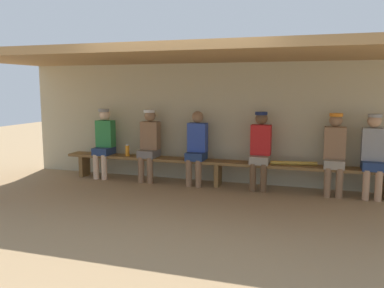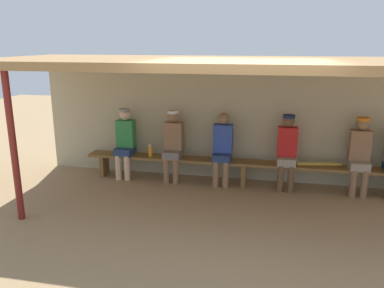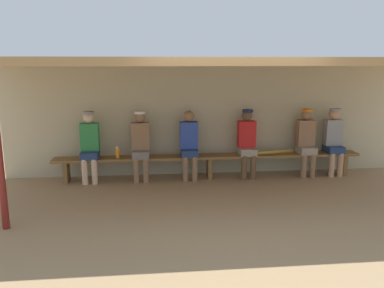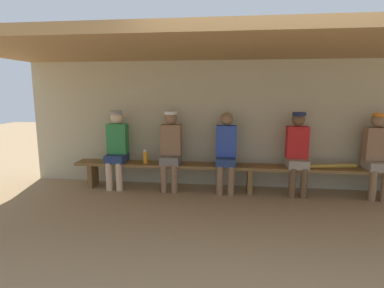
# 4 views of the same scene
# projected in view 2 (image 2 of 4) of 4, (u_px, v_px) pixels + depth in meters

# --- Properties ---
(ground_plane) EXTENTS (24.00, 24.00, 0.00)m
(ground_plane) POSITION_uv_depth(u_px,v_px,m) (235.00, 222.00, 5.72)
(ground_plane) COLOR #9E7F59
(back_wall) EXTENTS (8.00, 0.20, 2.20)m
(back_wall) POSITION_uv_depth(u_px,v_px,m) (247.00, 122.00, 7.33)
(back_wall) COLOR #B7AD8C
(back_wall) RESTS_ON ground
(dugout_roof) EXTENTS (8.00, 2.80, 0.12)m
(dugout_roof) POSITION_uv_depth(u_px,v_px,m) (244.00, 63.00, 5.80)
(dugout_roof) COLOR #9E7547
(dugout_roof) RESTS_ON back_wall
(support_post) EXTENTS (0.10, 0.10, 2.20)m
(support_post) POSITION_uv_depth(u_px,v_px,m) (13.00, 148.00, 5.55)
(support_post) COLOR maroon
(support_post) RESTS_ON ground
(bench) EXTENTS (6.00, 0.36, 0.46)m
(bench) POSITION_uv_depth(u_px,v_px,m) (244.00, 165.00, 7.08)
(bench) COLOR brown
(bench) RESTS_ON ground
(player_near_post) EXTENTS (0.34, 0.42, 1.34)m
(player_near_post) POSITION_uv_depth(u_px,v_px,m) (287.00, 148.00, 6.85)
(player_near_post) COLOR gray
(player_near_post) RESTS_ON ground
(player_shirtless_tan) EXTENTS (0.34, 0.42, 1.34)m
(player_shirtless_tan) POSITION_uv_depth(u_px,v_px,m) (125.00, 140.00, 7.45)
(player_shirtless_tan) COLOR navy
(player_shirtless_tan) RESTS_ON ground
(player_with_sunglasses) EXTENTS (0.34, 0.42, 1.34)m
(player_with_sunglasses) POSITION_uv_depth(u_px,v_px,m) (173.00, 142.00, 7.26)
(player_with_sunglasses) COLOR slate
(player_with_sunglasses) RESTS_ON ground
(player_rightmost) EXTENTS (0.34, 0.42, 1.34)m
(player_rightmost) POSITION_uv_depth(u_px,v_px,m) (223.00, 146.00, 7.08)
(player_rightmost) COLOR navy
(player_rightmost) RESTS_ON ground
(player_in_red) EXTENTS (0.34, 0.42, 1.34)m
(player_in_red) POSITION_uv_depth(u_px,v_px,m) (360.00, 152.00, 6.60)
(player_in_red) COLOR gray
(player_in_red) RESTS_ON ground
(water_bottle_blue) EXTENTS (0.08, 0.08, 0.23)m
(water_bottle_blue) POSITION_uv_depth(u_px,v_px,m) (150.00, 151.00, 7.36)
(water_bottle_blue) COLOR orange
(water_bottle_blue) RESTS_ON bench
(baseball_bat) EXTENTS (0.77, 0.19, 0.07)m
(baseball_bat) POSITION_uv_depth(u_px,v_px,m) (319.00, 164.00, 6.79)
(baseball_bat) COLOR #B28C33
(baseball_bat) RESTS_ON bench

